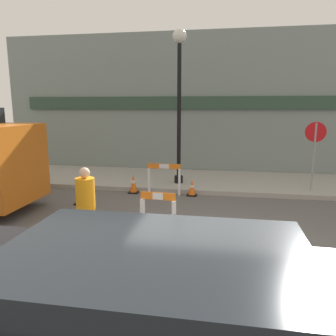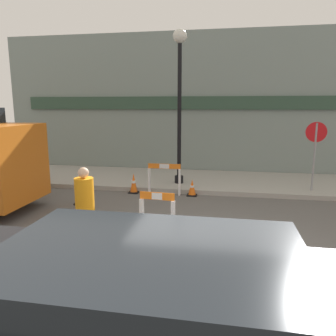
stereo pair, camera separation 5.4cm
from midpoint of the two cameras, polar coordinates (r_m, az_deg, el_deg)
ground_plane at (r=5.89m, az=8.49°, el=-16.68°), size 60.00×60.00×0.00m
sidewalk_slab at (r=11.66m, az=9.41°, el=-2.34°), size 18.00×3.26×0.15m
storefront_facade at (r=13.06m, az=9.89°, el=10.91°), size 18.00×0.22×5.50m
streetlamp_post at (r=10.73m, az=2.17°, el=14.03°), size 0.44×0.44×4.88m
stop_sign at (r=10.74m, az=24.39°, el=3.69°), size 0.60×0.07×2.08m
barricade_0 at (r=9.98m, az=-0.49°, el=-1.68°), size 1.00×0.15×0.97m
barricade_1 at (r=6.60m, az=-1.66°, el=-8.35°), size 0.72×0.19×1.03m
traffic_cone_0 at (r=10.30m, az=-5.85°, el=-2.71°), size 0.30×0.30×0.62m
traffic_cone_1 at (r=9.42m, az=-14.84°, el=-4.54°), size 0.30×0.30×0.55m
traffic_cone_2 at (r=9.98m, az=4.37°, el=-3.49°), size 0.30×0.30×0.50m
person_worker at (r=6.15m, az=-13.99°, el=-6.84°), size 0.43×0.43×1.63m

